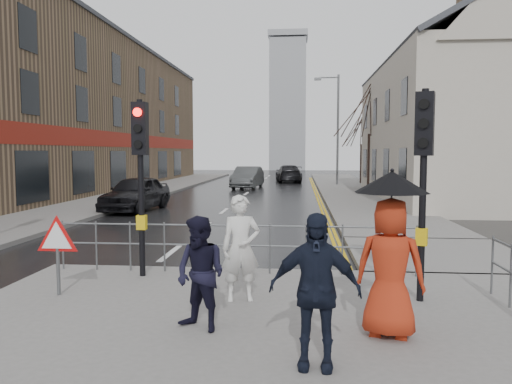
% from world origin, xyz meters
% --- Properties ---
extents(ground, '(120.00, 120.00, 0.00)m').
position_xyz_m(ground, '(0.00, 0.00, 0.00)').
color(ground, black).
rests_on(ground, ground).
extents(near_pavement, '(10.00, 9.00, 0.14)m').
position_xyz_m(near_pavement, '(3.00, -3.50, 0.07)').
color(near_pavement, '#605E5B').
rests_on(near_pavement, ground).
extents(left_pavement, '(4.00, 44.00, 0.14)m').
position_xyz_m(left_pavement, '(-6.50, 23.00, 0.07)').
color(left_pavement, '#605E5B').
rests_on(left_pavement, ground).
extents(right_pavement, '(4.00, 40.00, 0.14)m').
position_xyz_m(right_pavement, '(6.50, 25.00, 0.07)').
color(right_pavement, '#605E5B').
rests_on(right_pavement, ground).
extents(pavement_bridge_right, '(4.00, 4.20, 0.14)m').
position_xyz_m(pavement_bridge_right, '(6.50, 3.00, 0.07)').
color(pavement_bridge_right, '#605E5B').
rests_on(pavement_bridge_right, ground).
extents(building_left_terrace, '(8.00, 42.00, 10.00)m').
position_xyz_m(building_left_terrace, '(-12.00, 22.00, 5.00)').
color(building_left_terrace, brown).
rests_on(building_left_terrace, ground).
extents(building_right_cream, '(9.00, 16.40, 10.10)m').
position_xyz_m(building_right_cream, '(12.00, 18.00, 4.78)').
color(building_right_cream, '#B8AFA1').
rests_on(building_right_cream, ground).
extents(church_tower, '(5.00, 5.00, 18.00)m').
position_xyz_m(church_tower, '(1.50, 62.00, 9.00)').
color(church_tower, '#92959A').
rests_on(church_tower, ground).
extents(traffic_signal_near_left, '(0.28, 0.27, 3.40)m').
position_xyz_m(traffic_signal_near_left, '(0.20, 0.20, 2.46)').
color(traffic_signal_near_left, black).
rests_on(traffic_signal_near_left, near_pavement).
extents(traffic_signal_near_right, '(0.34, 0.33, 3.40)m').
position_xyz_m(traffic_signal_near_right, '(5.20, -1.00, 2.46)').
color(traffic_signal_near_right, black).
rests_on(traffic_signal_near_right, near_pavement).
extents(guard_railing_front, '(7.14, 0.04, 1.00)m').
position_xyz_m(guard_railing_front, '(1.95, 0.60, 0.86)').
color(guard_railing_front, '#595B5E').
rests_on(guard_railing_front, near_pavement).
extents(warning_sign, '(0.80, 0.07, 1.35)m').
position_xyz_m(warning_sign, '(-0.80, -1.21, 1.04)').
color(warning_sign, '#595B5E').
rests_on(warning_sign, near_pavement).
extents(street_lamp, '(1.83, 0.25, 8.00)m').
position_xyz_m(street_lamp, '(5.82, 28.00, 4.71)').
color(street_lamp, '#595B5E').
rests_on(street_lamp, right_pavement).
extents(tree_near, '(2.40, 2.40, 6.58)m').
position_xyz_m(tree_near, '(7.50, 22.00, 5.14)').
color(tree_near, '#32221B').
rests_on(tree_near, right_pavement).
extents(tree_far, '(2.40, 2.40, 5.64)m').
position_xyz_m(tree_far, '(8.00, 30.00, 4.42)').
color(tree_far, '#32221B').
rests_on(tree_far, right_pavement).
extents(pedestrian_a, '(0.70, 0.53, 1.72)m').
position_xyz_m(pedestrian_a, '(2.30, -1.23, 1.00)').
color(pedestrian_a, silver).
rests_on(pedestrian_a, near_pavement).
extents(pedestrian_b, '(0.94, 0.88, 1.55)m').
position_xyz_m(pedestrian_b, '(1.92, -2.63, 0.92)').
color(pedestrian_b, black).
rests_on(pedestrian_b, near_pavement).
extents(pedestrian_with_umbrella, '(1.01, 0.96, 2.17)m').
position_xyz_m(pedestrian_with_umbrella, '(4.42, -2.64, 1.29)').
color(pedestrian_with_umbrella, '#AB2B13').
rests_on(pedestrian_with_umbrella, near_pavement).
extents(pedestrian_d, '(1.05, 0.50, 1.75)m').
position_xyz_m(pedestrian_d, '(3.42, -3.66, 1.01)').
color(pedestrian_d, black).
rests_on(pedestrian_d, near_pavement).
extents(car_parked, '(2.25, 4.61, 1.51)m').
position_xyz_m(car_parked, '(-3.84, 11.84, 0.76)').
color(car_parked, black).
rests_on(car_parked, ground).
extents(car_mid, '(2.00, 4.73, 1.52)m').
position_xyz_m(car_mid, '(-0.39, 25.38, 0.76)').
color(car_mid, '#404344').
rests_on(car_mid, ground).
extents(car_far, '(2.49, 5.10, 1.43)m').
position_xyz_m(car_far, '(2.30, 32.91, 0.71)').
color(car_far, black).
rests_on(car_far, ground).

